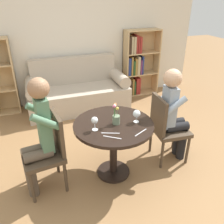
% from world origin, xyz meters
% --- Properties ---
extents(ground_plane, '(16.00, 16.00, 0.00)m').
position_xyz_m(ground_plane, '(0.00, 0.00, 0.00)').
color(ground_plane, olive).
extents(back_wall, '(5.20, 0.05, 2.70)m').
position_xyz_m(back_wall, '(0.00, 2.40, 1.35)').
color(back_wall, silver).
rests_on(back_wall, ground_plane).
extents(round_table, '(0.90, 0.90, 0.71)m').
position_xyz_m(round_table, '(0.00, 0.00, 0.56)').
color(round_table, black).
rests_on(round_table, ground_plane).
extents(couch, '(1.83, 0.80, 0.92)m').
position_xyz_m(couch, '(0.00, 1.98, 0.31)').
color(couch, '#B7A893').
rests_on(couch, ground_plane).
extents(bookshelf_right, '(0.73, 0.28, 1.35)m').
position_xyz_m(bookshelf_right, '(1.33, 2.24, 0.65)').
color(bookshelf_right, tan).
rests_on(bookshelf_right, ground_plane).
extents(chair_left, '(0.47, 0.47, 0.90)m').
position_xyz_m(chair_left, '(-0.73, 0.06, 0.49)').
color(chair_left, '#473828').
rests_on(chair_left, ground_plane).
extents(chair_right, '(0.45, 0.45, 0.90)m').
position_xyz_m(chair_right, '(0.72, 0.05, 0.49)').
color(chair_right, '#473828').
rests_on(chair_right, ground_plane).
extents(person_left, '(0.44, 0.37, 1.31)m').
position_xyz_m(person_left, '(-0.81, 0.04, 0.70)').
color(person_left, brown).
rests_on(person_left, ground_plane).
extents(person_right, '(0.44, 0.36, 1.24)m').
position_xyz_m(person_right, '(0.81, 0.04, 0.68)').
color(person_right, black).
rests_on(person_right, ground_plane).
extents(wine_glass_left, '(0.07, 0.07, 0.15)m').
position_xyz_m(wine_glass_left, '(-0.23, -0.06, 0.82)').
color(wine_glass_left, white).
rests_on(wine_glass_left, round_table).
extents(wine_glass_right, '(0.09, 0.09, 0.15)m').
position_xyz_m(wine_glass_right, '(0.25, -0.05, 0.80)').
color(wine_glass_right, white).
rests_on(wine_glass_right, round_table).
extents(flower_vase, '(0.08, 0.08, 0.24)m').
position_xyz_m(flower_vase, '(0.03, -0.01, 0.79)').
color(flower_vase, gray).
rests_on(flower_vase, round_table).
extents(knife_left_setting, '(0.16, 0.12, 0.00)m').
position_xyz_m(knife_left_setting, '(-0.11, -0.26, 0.71)').
color(knife_left_setting, silver).
rests_on(knife_left_setting, round_table).
extents(fork_left_setting, '(0.17, 0.10, 0.00)m').
position_xyz_m(fork_left_setting, '(0.20, -0.27, 0.71)').
color(fork_left_setting, silver).
rests_on(fork_left_setting, round_table).
extents(knife_right_setting, '(0.18, 0.08, 0.00)m').
position_xyz_m(knife_right_setting, '(-0.10, -0.18, 0.71)').
color(knife_right_setting, silver).
rests_on(knife_right_setting, round_table).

